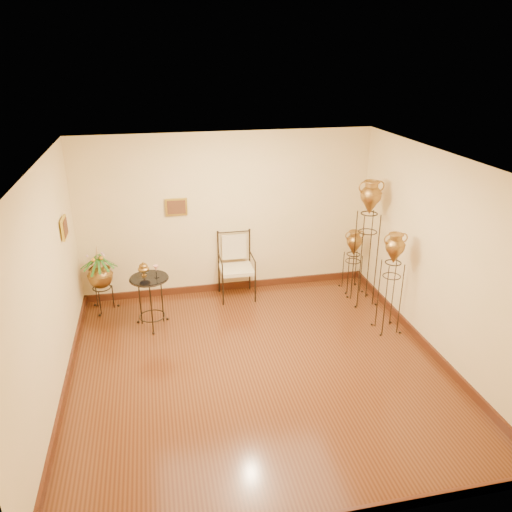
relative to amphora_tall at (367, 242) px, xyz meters
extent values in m
plane|color=#592E15|center=(-2.15, -1.53, -1.09)|extent=(5.00, 5.00, 0.00)
cube|color=#431E0F|center=(-2.15, 0.95, -1.03)|extent=(5.00, 0.04, 0.12)
cube|color=#431E0F|center=(-4.63, -1.53, -1.03)|extent=(0.04, 5.00, 0.12)
cube|color=#431E0F|center=(0.33, -1.53, -1.03)|extent=(0.04, 5.00, 0.12)
cube|color=gold|center=(-3.00, 0.93, 0.51)|extent=(0.36, 0.03, 0.29)
cube|color=gold|center=(-4.61, -0.08, 0.61)|extent=(0.03, 0.36, 0.29)
cube|color=beige|center=(-2.06, 0.62, -0.57)|extent=(0.56, 0.52, 0.06)
cube|color=beige|center=(-2.06, 0.62, -0.25)|extent=(0.42, 0.04, 0.45)
cylinder|color=black|center=(-3.52, -0.09, -0.27)|extent=(0.57, 0.57, 0.02)
camera|label=1|loc=(-3.35, -7.08, 2.90)|focal=35.00mm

